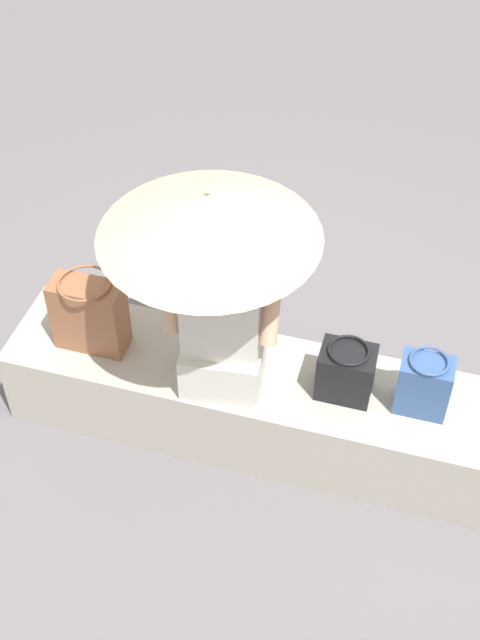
{
  "coord_description": "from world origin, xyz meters",
  "views": [
    {
      "loc": [
        0.63,
        -2.42,
        3.21
      ],
      "look_at": [
        -0.06,
        -0.04,
        0.77
      ],
      "focal_mm": 47.39,
      "sensor_mm": 36.0,
      "label": 1
    }
  ],
  "objects_px": {
    "person_seated": "(222,318)",
    "tote_bag_canvas": "(424,385)",
    "parasol": "(209,215)",
    "shoulder_bag_spare": "(346,372)",
    "handbag_black": "(89,314)"
  },
  "relations": [
    {
      "from": "person_seated",
      "to": "handbag_black",
      "type": "xyz_separation_m",
      "value": [
        -0.64,
        0.05,
        -0.2
      ]
    },
    {
      "from": "parasol",
      "to": "handbag_black",
      "type": "bearing_deg",
      "value": 178.51
    },
    {
      "from": "handbag_black",
      "to": "person_seated",
      "type": "bearing_deg",
      "value": -4.89
    },
    {
      "from": "parasol",
      "to": "person_seated",
      "type": "bearing_deg",
      "value": -34.91
    },
    {
      "from": "tote_bag_canvas",
      "to": "parasol",
      "type": "bearing_deg",
      "value": -176.62
    },
    {
      "from": "handbag_black",
      "to": "shoulder_bag_spare",
      "type": "bearing_deg",
      "value": 1.57
    },
    {
      "from": "parasol",
      "to": "handbag_black",
      "type": "distance_m",
      "value": 0.9
    },
    {
      "from": "handbag_black",
      "to": "tote_bag_canvas",
      "type": "relative_size",
      "value": 1.28
    },
    {
      "from": "person_seated",
      "to": "tote_bag_canvas",
      "type": "bearing_deg",
      "value": 6.26
    },
    {
      "from": "parasol",
      "to": "shoulder_bag_spare",
      "type": "xyz_separation_m",
      "value": [
        0.58,
        0.05,
        -0.74
      ]
    },
    {
      "from": "shoulder_bag_spare",
      "to": "parasol",
      "type": "bearing_deg",
      "value": -175.34
    },
    {
      "from": "person_seated",
      "to": "parasol",
      "type": "distance_m",
      "value": 0.49
    },
    {
      "from": "handbag_black",
      "to": "tote_bag_canvas",
      "type": "bearing_deg",
      "value": 1.47
    },
    {
      "from": "person_seated",
      "to": "tote_bag_canvas",
      "type": "relative_size",
      "value": 3.08
    },
    {
      "from": "tote_bag_canvas",
      "to": "handbag_black",
      "type": "bearing_deg",
      "value": -178.53
    }
  ]
}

